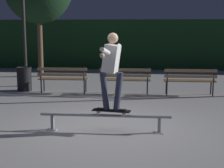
# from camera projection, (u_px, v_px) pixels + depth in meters

# --- Properties ---
(ground_plane) EXTENTS (90.00, 90.00, 0.00)m
(ground_plane) POSITION_uv_depth(u_px,v_px,m) (107.00, 127.00, 7.16)
(ground_plane) COLOR #ADAAA8
(hedge_backdrop) EXTENTS (24.00, 1.20, 2.51)m
(hedge_backdrop) POSITION_uv_depth(u_px,v_px,m) (130.00, 44.00, 17.45)
(hedge_backdrop) COLOR #193D1E
(hedge_backdrop) RESTS_ON ground
(grind_rail) EXTENTS (2.68, 0.18, 0.36)m
(grind_rail) POSITION_uv_depth(u_px,v_px,m) (105.00, 118.00, 6.83)
(grind_rail) COLOR #9E9EA3
(grind_rail) RESTS_ON ground
(skateboard) EXTENTS (0.80, 0.32, 0.09)m
(skateboard) POSITION_uv_depth(u_px,v_px,m) (111.00, 111.00, 6.79)
(skateboard) COLOR black
(skateboard) RESTS_ON grind_rail
(skateboarder) EXTENTS (0.63, 1.39, 1.56)m
(skateboarder) POSITION_uv_depth(u_px,v_px,m) (111.00, 65.00, 6.64)
(skateboarder) COLOR black
(skateboarder) RESTS_ON skateboard
(park_bench_leftmost) EXTENTS (1.61, 0.43, 0.88)m
(park_bench_leftmost) POSITION_uv_depth(u_px,v_px,m) (63.00, 77.00, 10.81)
(park_bench_leftmost) COLOR #282623
(park_bench_leftmost) RESTS_ON ground
(park_bench_left_center) EXTENTS (1.61, 0.43, 0.88)m
(park_bench_left_center) POSITION_uv_depth(u_px,v_px,m) (125.00, 78.00, 10.62)
(park_bench_left_center) COLOR #282623
(park_bench_left_center) RESTS_ON ground
(park_bench_right_center) EXTENTS (1.61, 0.43, 0.88)m
(park_bench_right_center) POSITION_uv_depth(u_px,v_px,m) (190.00, 79.00, 10.42)
(park_bench_right_center) COLOR #282623
(park_bench_right_center) RESTS_ON ground
(lamp_post_left) EXTENTS (0.32, 0.32, 3.90)m
(lamp_post_left) POSITION_uv_depth(u_px,v_px,m) (24.00, 17.00, 11.83)
(lamp_post_left) COLOR #282623
(lamp_post_left) RESTS_ON ground
(trash_can) EXTENTS (0.52, 0.52, 0.80)m
(trash_can) POSITION_uv_depth(u_px,v_px,m) (24.00, 79.00, 11.24)
(trash_can) COLOR black
(trash_can) RESTS_ON ground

